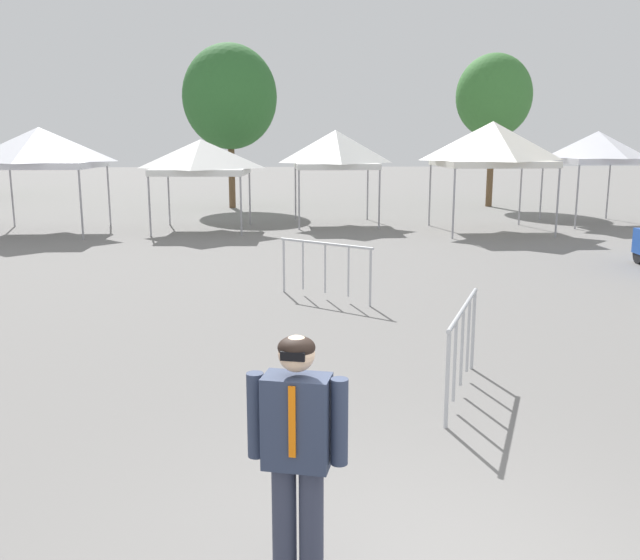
{
  "coord_description": "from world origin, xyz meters",
  "views": [
    {
      "loc": [
        -0.85,
        -3.96,
        2.96
      ],
      "look_at": [
        -0.38,
        4.09,
        1.3
      ],
      "focal_mm": 38.67,
      "sensor_mm": 36.0,
      "label": 1
    }
  ],
  "objects_px": {
    "crowd_barrier_mid_lot": "(325,259)",
    "crowd_barrier_near_person": "(463,333)",
    "tree_behind_tents_left": "(230,97)",
    "person_foreground": "(297,449)",
    "tree_behind_tents_right": "(494,96)",
    "canopy_tent_behind_right": "(40,148)",
    "canopy_tent_far_right": "(492,144)",
    "canopy_tent_center": "(336,149)",
    "canopy_tent_behind_left": "(597,147)",
    "canopy_tent_right_of_center": "(201,157)"
  },
  "relations": [
    {
      "from": "person_foreground",
      "to": "crowd_barrier_near_person",
      "type": "height_order",
      "value": "person_foreground"
    },
    {
      "from": "tree_behind_tents_left",
      "to": "crowd_barrier_near_person",
      "type": "bearing_deg",
      "value": -79.61
    },
    {
      "from": "crowd_barrier_near_person",
      "to": "canopy_tent_behind_right",
      "type": "bearing_deg",
      "value": 122.85
    },
    {
      "from": "canopy_tent_behind_left",
      "to": "canopy_tent_far_right",
      "type": "bearing_deg",
      "value": -156.91
    },
    {
      "from": "canopy_tent_behind_right",
      "to": "tree_behind_tents_left",
      "type": "relative_size",
      "value": 0.5
    },
    {
      "from": "canopy_tent_far_right",
      "to": "tree_behind_tents_left",
      "type": "distance_m",
      "value": 12.22
    },
    {
      "from": "canopy_tent_right_of_center",
      "to": "crowd_barrier_near_person",
      "type": "height_order",
      "value": "canopy_tent_right_of_center"
    },
    {
      "from": "canopy_tent_behind_right",
      "to": "person_foreground",
      "type": "xyz_separation_m",
      "value": [
        7.55,
        -18.31,
        -1.65
      ]
    },
    {
      "from": "tree_behind_tents_right",
      "to": "crowd_barrier_mid_lot",
      "type": "relative_size",
      "value": 3.97
    },
    {
      "from": "canopy_tent_center",
      "to": "canopy_tent_behind_right",
      "type": "bearing_deg",
      "value": -170.06
    },
    {
      "from": "canopy_tent_far_right",
      "to": "tree_behind_tents_left",
      "type": "height_order",
      "value": "tree_behind_tents_left"
    },
    {
      "from": "person_foreground",
      "to": "crowd_barrier_near_person",
      "type": "distance_m",
      "value": 4.05
    },
    {
      "from": "canopy_tent_behind_right",
      "to": "crowd_barrier_near_person",
      "type": "height_order",
      "value": "canopy_tent_behind_right"
    },
    {
      "from": "person_foreground",
      "to": "canopy_tent_far_right",
      "type": "bearing_deg",
      "value": 69.49
    },
    {
      "from": "canopy_tent_far_right",
      "to": "tree_behind_tents_left",
      "type": "xyz_separation_m",
      "value": [
        -8.8,
        8.26,
        1.89
      ]
    },
    {
      "from": "canopy_tent_center",
      "to": "tree_behind_tents_right",
      "type": "height_order",
      "value": "tree_behind_tents_right"
    },
    {
      "from": "canopy_tent_behind_right",
      "to": "canopy_tent_far_right",
      "type": "xyz_separation_m",
      "value": [
        14.22,
        -0.48,
        0.11
      ]
    },
    {
      "from": "canopy_tent_behind_right",
      "to": "canopy_tent_behind_left",
      "type": "distance_m",
      "value": 18.55
    },
    {
      "from": "person_foreground",
      "to": "crowd_barrier_mid_lot",
      "type": "distance_m",
      "value": 8.58
    },
    {
      "from": "crowd_barrier_near_person",
      "to": "crowd_barrier_mid_lot",
      "type": "distance_m",
      "value": 5.19
    },
    {
      "from": "canopy_tent_center",
      "to": "canopy_tent_behind_left",
      "type": "distance_m",
      "value": 9.1
    },
    {
      "from": "canopy_tent_right_of_center",
      "to": "person_foreground",
      "type": "relative_size",
      "value": 1.75
    },
    {
      "from": "canopy_tent_behind_right",
      "to": "canopy_tent_right_of_center",
      "type": "relative_size",
      "value": 1.11
    },
    {
      "from": "crowd_barrier_mid_lot",
      "to": "canopy_tent_behind_right",
      "type": "bearing_deg",
      "value": 130.35
    },
    {
      "from": "canopy_tent_center",
      "to": "tree_behind_tents_right",
      "type": "relative_size",
      "value": 0.5
    },
    {
      "from": "crowd_barrier_mid_lot",
      "to": "crowd_barrier_near_person",
      "type": "bearing_deg",
      "value": -75.95
    },
    {
      "from": "tree_behind_tents_right",
      "to": "canopy_tent_far_right",
      "type": "bearing_deg",
      "value": -106.96
    },
    {
      "from": "canopy_tent_far_right",
      "to": "crowd_barrier_mid_lot",
      "type": "height_order",
      "value": "canopy_tent_far_right"
    },
    {
      "from": "person_foreground",
      "to": "tree_behind_tents_right",
      "type": "bearing_deg",
      "value": 70.6
    },
    {
      "from": "canopy_tent_center",
      "to": "person_foreground",
      "type": "xyz_separation_m",
      "value": [
        -1.85,
        -19.96,
        -1.56
      ]
    },
    {
      "from": "canopy_tent_behind_right",
      "to": "tree_behind_tents_right",
      "type": "distance_m",
      "value": 18.55
    },
    {
      "from": "canopy_tent_behind_left",
      "to": "crowd_barrier_mid_lot",
      "type": "height_order",
      "value": "canopy_tent_behind_left"
    },
    {
      "from": "canopy_tent_behind_right",
      "to": "tree_behind_tents_left",
      "type": "distance_m",
      "value": 9.69
    },
    {
      "from": "canopy_tent_behind_right",
      "to": "canopy_tent_far_right",
      "type": "relative_size",
      "value": 0.99
    },
    {
      "from": "person_foreground",
      "to": "tree_behind_tents_right",
      "type": "xyz_separation_m",
      "value": [
        9.18,
        26.06,
        3.7
      ]
    },
    {
      "from": "canopy_tent_far_right",
      "to": "person_foreground",
      "type": "height_order",
      "value": "canopy_tent_far_right"
    },
    {
      "from": "canopy_tent_behind_right",
      "to": "canopy_tent_behind_left",
      "type": "xyz_separation_m",
      "value": [
        18.5,
        1.34,
        -0.03
      ]
    },
    {
      "from": "canopy_tent_far_right",
      "to": "tree_behind_tents_left",
      "type": "bearing_deg",
      "value": 136.82
    },
    {
      "from": "canopy_tent_behind_left",
      "to": "tree_behind_tents_left",
      "type": "xyz_separation_m",
      "value": [
        -13.08,
        6.44,
        2.02
      ]
    },
    {
      "from": "canopy_tent_right_of_center",
      "to": "canopy_tent_behind_left",
      "type": "xyz_separation_m",
      "value": [
        13.55,
        0.98,
        0.28
      ]
    },
    {
      "from": "person_foreground",
      "to": "canopy_tent_center",
      "type": "bearing_deg",
      "value": 84.7
    },
    {
      "from": "canopy_tent_far_right",
      "to": "canopy_tent_behind_right",
      "type": "bearing_deg",
      "value": 178.07
    },
    {
      "from": "canopy_tent_right_of_center",
      "to": "canopy_tent_center",
      "type": "relative_size",
      "value": 0.96
    },
    {
      "from": "tree_behind_tents_left",
      "to": "crowd_barrier_mid_lot",
      "type": "xyz_separation_m",
      "value": [
        2.88,
        -17.55,
        -3.92
      ]
    },
    {
      "from": "tree_behind_tents_right",
      "to": "canopy_tent_center",
      "type": "bearing_deg",
      "value": -140.22
    },
    {
      "from": "tree_behind_tents_left",
      "to": "crowd_barrier_near_person",
      "type": "relative_size",
      "value": 3.52
    },
    {
      "from": "canopy_tent_right_of_center",
      "to": "crowd_barrier_mid_lot",
      "type": "height_order",
      "value": "canopy_tent_right_of_center"
    },
    {
      "from": "canopy_tent_right_of_center",
      "to": "canopy_tent_far_right",
      "type": "xyz_separation_m",
      "value": [
        9.27,
        -0.84,
        0.41
      ]
    },
    {
      "from": "tree_behind_tents_left",
      "to": "tree_behind_tents_right",
      "type": "xyz_separation_m",
      "value": [
        11.31,
        -0.04,
        0.06
      ]
    },
    {
      "from": "canopy_tent_right_of_center",
      "to": "canopy_tent_behind_left",
      "type": "height_order",
      "value": "canopy_tent_behind_left"
    }
  ]
}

